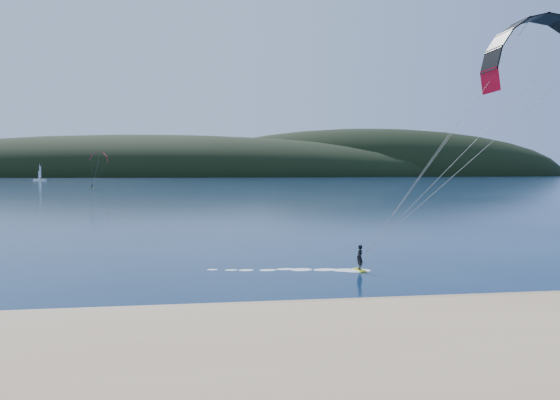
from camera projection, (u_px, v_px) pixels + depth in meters
name	position (u px, v px, depth m)	size (l,w,h in m)	color
ground	(196.00, 341.00, 21.29)	(1800.00, 1800.00, 0.00)	#071933
wet_sand	(196.00, 311.00, 25.74)	(220.00, 2.50, 0.10)	#8A7550
headland	(199.00, 176.00, 757.39)	(1200.00, 310.00, 140.00)	black
kitesurfer_near	(530.00, 83.00, 33.34)	(24.59, 7.09, 16.12)	yellow
kitesurfer_far	(99.00, 161.00, 210.73)	(7.45, 4.87, 13.15)	yellow
sailboat	(40.00, 179.00, 397.83)	(8.92, 5.67, 12.56)	white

